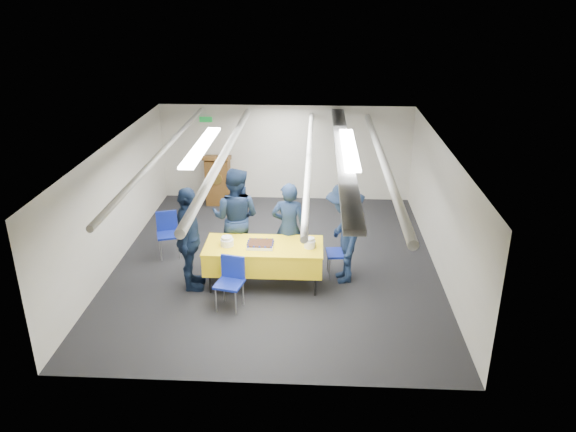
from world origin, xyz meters
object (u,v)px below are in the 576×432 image
object	(u,v)px
sailor_a	(289,228)
sailor_b	(236,218)
podium	(218,179)
chair_left	(168,229)
serving_table	(264,256)
chair_near	(231,277)
sheet_cake	(260,244)
sailor_c	(189,239)
sailor_d	(344,233)
chair_right	(343,249)

from	to	relation	value
sailor_a	sailor_b	distance (m)	1.01
podium	chair_left	xyz separation A→B (m)	(-0.52, -2.79, -0.08)
serving_table	chair_near	world-z (taller)	chair_near
serving_table	podium	size ratio (longest dim) A/B	1.63
sheet_cake	sailor_b	bearing A→B (deg)	123.03
sailor_c	serving_table	bearing A→B (deg)	-88.25
podium	sailor_d	bearing A→B (deg)	-52.07
sheet_cake	chair_right	distance (m)	1.54
sailor_a	sailor_c	world-z (taller)	sailor_c
chair_near	chair_left	world-z (taller)	same
sheet_cake	chair_right	xyz separation A→B (m)	(1.44, 0.47, -0.28)
chair_near	sailor_d	world-z (taller)	sailor_d
chair_right	sailor_d	distance (m)	0.40
chair_near	chair_right	world-z (taller)	same
sailor_b	sailor_d	distance (m)	2.03
sheet_cake	sailor_a	size ratio (longest dim) A/B	0.27
serving_table	sailor_b	size ratio (longest dim) A/B	1.07
chair_near	sailor_c	size ratio (longest dim) A/B	0.47
sheet_cake	sailor_a	xyz separation A→B (m)	(0.45, 0.61, 0.05)
serving_table	chair_left	distance (m)	2.26
serving_table	sailor_d	bearing A→B (deg)	10.48
sailor_a	sailor_d	xyz separation A→B (m)	(0.98, -0.30, 0.05)
sailor_b	sailor_a	bearing A→B (deg)	179.24
serving_table	sailor_b	bearing A→B (deg)	127.33
serving_table	podium	xyz separation A→B (m)	(-1.45, 3.89, 0.05)
sailor_c	sailor_d	distance (m)	2.67
chair_right	chair_left	distance (m)	3.44
sheet_cake	sailor_c	bearing A→B (deg)	-175.07
podium	sailor_a	size ratio (longest dim) A/B	0.73
sailor_d	podium	bearing A→B (deg)	-149.89
sailor_a	chair_right	bearing A→B (deg)	174.66
podium	serving_table	bearing A→B (deg)	-69.53
podium	chair_right	xyz separation A→B (m)	(2.84, -3.49, -0.08)
chair_right	sailor_d	world-z (taller)	sailor_d
serving_table	sailor_b	world-z (taller)	sailor_b
serving_table	sailor_b	xyz separation A→B (m)	(-0.58, 0.76, 0.39)
chair_right	chair_left	world-z (taller)	same
chair_left	sailor_d	xyz separation A→B (m)	(3.36, -0.85, 0.37)
serving_table	sailor_d	world-z (taller)	sailor_d
sailor_b	podium	bearing A→B (deg)	-63.17
sailor_a	sailor_d	size ratio (longest dim) A/B	0.95
serving_table	chair_right	size ratio (longest dim) A/B	2.34
sailor_a	chair_left	bearing A→B (deg)	-10.16
serving_table	sheet_cake	bearing A→B (deg)	-131.14
serving_table	sailor_b	distance (m)	1.04
serving_table	sailor_d	distance (m)	1.45
sailor_d	chair_near	bearing A→B (deg)	-69.80
sailor_c	sailor_a	bearing A→B (deg)	-72.23
chair_left	sailor_d	distance (m)	3.48
chair_near	sailor_d	size ratio (longest dim) A/B	0.48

